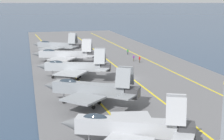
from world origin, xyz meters
name	(u,v)px	position (x,y,z in m)	size (l,w,h in m)	color
ground_plane	(131,80)	(0.00, 0.00, 0.00)	(2000.00, 2000.00, 0.00)	#2D425B
carrier_deck	(131,79)	(0.00, 0.00, 0.20)	(207.62, 40.46, 0.40)	slate
deck_stripe_foul_line	(180,75)	(0.00, -11.13, 0.40)	(186.86, 0.36, 0.01)	yellow
deck_stripe_centerline	(131,78)	(0.00, 0.00, 0.40)	(186.86, 0.36, 0.01)	yellow
deck_stripe_edge_line	(79,81)	(0.00, 11.13, 0.40)	(186.86, 0.36, 0.01)	yellow
parked_jet_nearest	(128,127)	(-32.56, 10.48, 2.85)	(14.10, 15.50, 6.39)	#A8AAAF
parked_jet_second	(91,89)	(-16.78, 11.77, 3.19)	(12.94, 15.55, 6.64)	gray
parked_jet_third	(75,67)	(1.88, 11.71, 3.05)	(13.17, 15.81, 6.56)	#9EA3A8
parked_jet_fourth	(65,54)	(20.33, 11.63, 2.69)	(13.31, 17.18, 6.32)	#A8AAAF
parked_jet_fifth	(57,45)	(38.10, 12.10, 2.67)	(13.52, 15.55, 6.27)	gray
crew_blue_vest	(104,55)	(25.05, 0.16, 1.33)	(0.28, 0.40, 1.69)	#232328
crew_red_vest	(140,59)	(16.07, -7.20, 1.36)	(0.29, 0.40, 1.75)	#383328
crew_green_vest	(128,51)	(29.24, -7.90, 1.33)	(0.46, 0.41, 1.70)	#232328
crew_purple_vest	(134,58)	(18.46, -6.33, 1.34)	(0.38, 0.45, 1.71)	#4C473D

